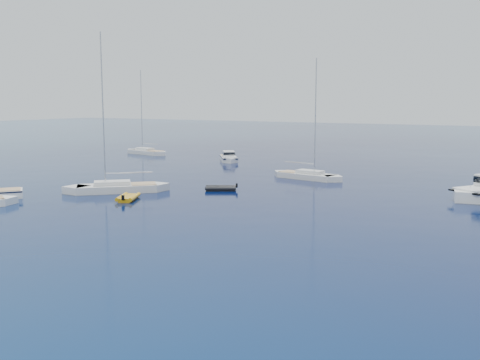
# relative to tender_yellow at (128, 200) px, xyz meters

# --- Properties ---
(ground) EXTENTS (400.00, 400.00, 0.00)m
(ground) POSITION_rel_tender_yellow_xyz_m (15.51, -21.86, 0.00)
(ground) COLOR navy
(ground) RESTS_ON ground
(motor_cruiser_horizon) EXTENTS (6.33, 7.34, 1.96)m
(motor_cruiser_horizon) POSITION_rel_tender_yellow_xyz_m (-9.29, 33.46, 0.00)
(motor_cruiser_horizon) COLOR silver
(motor_cruiser_horizon) RESTS_ON ground
(sailboat_mid_l) EXTENTS (10.16, 9.86, 16.52)m
(sailboat_mid_l) POSITION_rel_tender_yellow_xyz_m (-4.07, 2.93, 0.00)
(sailboat_mid_l) COLOR silver
(sailboat_mid_l) RESTS_ON ground
(sailboat_centre) EXTENTS (10.22, 4.10, 14.61)m
(sailboat_centre) POSITION_rel_tender_yellow_xyz_m (8.85, 21.59, 0.00)
(sailboat_centre) COLOR silver
(sailboat_centre) RESTS_ON ground
(sailboat_far_l) EXTENTS (10.47, 4.43, 14.93)m
(sailboat_far_l) POSITION_rel_tender_yellow_xyz_m (-27.48, 35.79, 0.00)
(sailboat_far_l) COLOR silver
(sailboat_far_l) RESTS_ON ground
(tender_yellow) EXTENTS (3.26, 3.95, 0.95)m
(tender_yellow) POSITION_rel_tender_yellow_xyz_m (0.00, 0.00, 0.00)
(tender_yellow) COLOR #D1940C
(tender_yellow) RESTS_ON ground
(tender_grey_far) EXTENTS (3.82, 3.28, 0.95)m
(tender_grey_far) POSITION_rel_tender_yellow_xyz_m (4.56, 9.10, 0.00)
(tender_grey_far) COLOR black
(tender_grey_far) RESTS_ON ground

